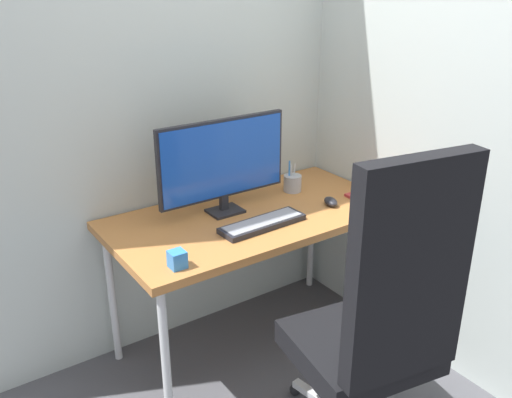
% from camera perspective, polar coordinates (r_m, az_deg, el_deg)
% --- Properties ---
extents(ground_plane, '(8.00, 8.00, 0.00)m').
position_cam_1_polar(ground_plane, '(2.89, -0.29, -14.60)').
color(ground_plane, '#4C4C51').
extents(wall_back, '(2.80, 0.04, 2.80)m').
position_cam_1_polar(wall_back, '(2.64, -5.00, 14.93)').
color(wall_back, '#B7C1BC').
rests_on(wall_back, ground_plane).
extents(wall_side_right, '(0.04, 2.16, 2.80)m').
position_cam_1_polar(wall_side_right, '(2.63, 15.27, 14.22)').
color(wall_side_right, '#B7C1BC').
rests_on(wall_side_right, ground_plane).
extents(desk, '(1.31, 0.67, 0.72)m').
position_cam_1_polar(desk, '(2.55, -0.32, -2.58)').
color(desk, '#B27038').
rests_on(desk, ground_plane).
extents(office_chair, '(0.64, 0.64, 1.25)m').
position_cam_1_polar(office_chair, '(2.01, 12.74, -11.88)').
color(office_chair, black).
rests_on(office_chair, ground_plane).
extents(monitor, '(0.63, 0.12, 0.43)m').
position_cam_1_polar(monitor, '(2.46, -3.41, 3.92)').
color(monitor, black).
rests_on(monitor, desk).
extents(keyboard, '(0.40, 0.13, 0.03)m').
position_cam_1_polar(keyboard, '(2.39, 0.67, -2.53)').
color(keyboard, black).
rests_on(keyboard, desk).
extents(mouse, '(0.08, 0.10, 0.04)m').
position_cam_1_polar(mouse, '(2.62, 7.69, -0.27)').
color(mouse, black).
rests_on(mouse, desk).
extents(pen_holder, '(0.09, 0.09, 0.16)m').
position_cam_1_polar(pen_holder, '(2.77, 3.77, 1.65)').
color(pen_holder, '#9EA0A5').
rests_on(pen_holder, desk).
extents(notebook, '(0.11, 0.17, 0.01)m').
position_cam_1_polar(notebook, '(2.72, 11.04, 0.07)').
color(notebook, '#B23333').
rests_on(notebook, desk).
extents(desk_clamp_accessory, '(0.06, 0.06, 0.07)m').
position_cam_1_polar(desk_clamp_accessory, '(2.08, -8.09, -6.16)').
color(desk_clamp_accessory, '#337FD8').
rests_on(desk_clamp_accessory, desk).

